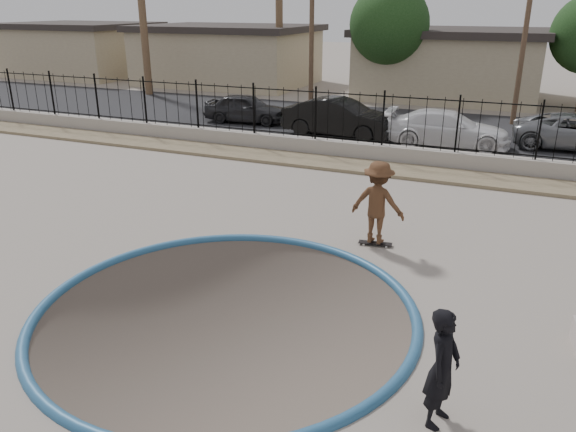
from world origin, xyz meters
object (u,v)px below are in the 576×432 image
(car_c, at_px, (447,129))
(car_a, at_px, (246,108))
(skateboard, at_px, (375,243))
(videographer, at_px, (443,368))
(car_b, at_px, (340,118))
(skater, at_px, (377,207))

(car_c, bearing_deg, car_a, 78.98)
(skateboard, distance_m, videographer, 5.91)
(videographer, distance_m, car_b, 17.11)
(skater, distance_m, car_a, 14.80)
(videographer, bearing_deg, skateboard, 34.62)
(skater, distance_m, skateboard, 0.90)
(car_b, bearing_deg, skateboard, -152.76)
(car_b, relative_size, car_c, 1.00)
(videographer, xyz_separation_m, car_c, (-2.19, 15.80, -0.12))
(skateboard, xyz_separation_m, car_a, (-9.25, 11.55, 0.64))
(car_a, relative_size, car_b, 0.81)
(car_b, bearing_deg, car_a, 81.79)
(skater, bearing_deg, videographer, 116.85)
(skater, xyz_separation_m, car_a, (-9.25, 11.55, -0.26))
(car_c, bearing_deg, skateboard, 175.56)
(skateboard, height_order, car_a, car_a)
(skater, height_order, car_a, skater)
(skateboard, xyz_separation_m, car_b, (-4.29, 10.40, 0.76))
(skateboard, relative_size, car_c, 0.17)
(skateboard, bearing_deg, car_a, 120.09)
(skateboard, relative_size, car_b, 0.17)
(car_a, distance_m, car_c, 9.40)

